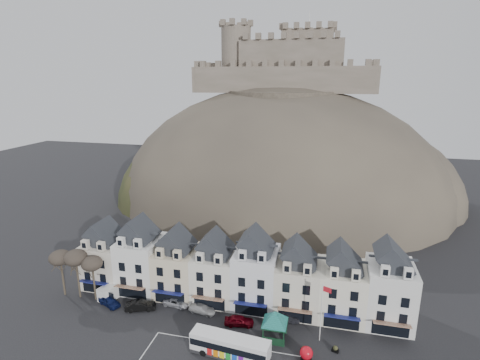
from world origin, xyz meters
name	(u,v)px	position (x,y,z in m)	size (l,w,h in m)	color
townhouse_terrace	(237,271)	(0.15, 15.97, 5.30)	(54.40, 9.35, 11.80)	beige
castle_hill	(283,202)	(1.25, 68.95, 0.11)	(100.00, 76.00, 68.00)	#3C362E
castle	(288,63)	(0.51, 75.93, 40.19)	(50.20, 22.20, 22.00)	brown
tree_left_far	(60,258)	(-29.00, 10.50, 6.90)	(3.61, 3.61, 8.24)	#383024
tree_left_mid	(76,258)	(-26.00, 10.50, 7.24)	(3.78, 3.78, 8.64)	#383024
tree_left_near	(92,264)	(-23.00, 10.50, 6.55)	(3.43, 3.43, 7.84)	#383024
bus	(230,345)	(2.47, 2.87, 1.68)	(10.97, 3.58, 3.04)	#262628
bus_shelter	(275,317)	(7.74, 7.75, 3.47)	(7.05, 7.05, 4.47)	black
red_buoy	(306,354)	(12.42, 4.31, 1.09)	(1.73, 1.73, 2.13)	black
flagpole	(322,309)	(14.10, 8.82, 5.14)	(1.23, 0.53, 9.00)	silver
white_van	(113,290)	(-20.58, 12.00, 1.16)	(3.49, 5.48, 2.32)	white
planter_west	(304,349)	(12.00, 5.91, 0.45)	(0.97, 0.65, 0.94)	black
planter_east	(335,349)	(16.17, 7.00, 0.45)	(1.02, 0.72, 0.93)	black
car_navy	(109,301)	(-19.78, 9.50, 0.74)	(1.74, 4.34, 1.48)	#0E1746
car_black	(141,306)	(-14.18, 9.50, 0.79)	(1.66, 4.77, 1.57)	black
car_silver	(177,302)	(-9.01, 12.00, 0.61)	(2.04, 4.35, 1.23)	#B2B3BA
car_white	(202,309)	(-4.40, 11.18, 0.64)	(1.79, 4.39, 1.27)	silver
car_maroon	(239,321)	(2.10, 9.50, 0.75)	(1.78, 4.42, 1.51)	#53040E
car_charcoal	(285,317)	(8.65, 12.00, 0.74)	(1.56, 4.47, 1.47)	black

